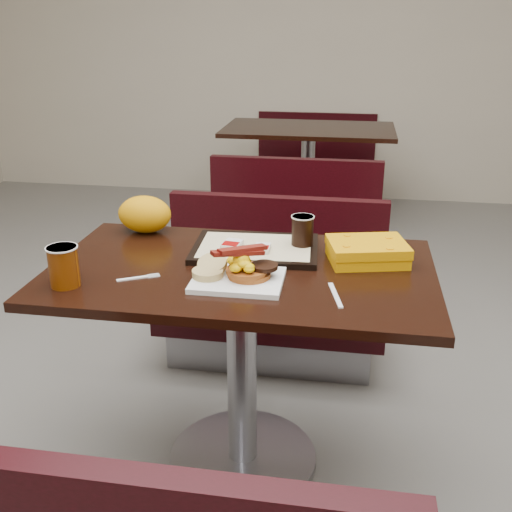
% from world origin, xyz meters
% --- Properties ---
extents(floor, '(6.00, 7.00, 0.01)m').
position_xyz_m(floor, '(0.00, 0.00, 0.00)').
color(floor, gray).
rests_on(floor, ground).
extents(wall_back, '(6.00, 0.01, 2.80)m').
position_xyz_m(wall_back, '(0.00, 3.50, 1.40)').
color(wall_back, '#C1B59D').
rests_on(wall_back, ground).
extents(table_near, '(1.20, 0.70, 0.75)m').
position_xyz_m(table_near, '(0.00, 0.00, 0.38)').
color(table_near, black).
rests_on(table_near, floor).
extents(bench_near_n, '(1.00, 0.46, 0.72)m').
position_xyz_m(bench_near_n, '(0.00, 0.70, 0.36)').
color(bench_near_n, black).
rests_on(bench_near_n, floor).
extents(table_far, '(1.20, 0.70, 0.75)m').
position_xyz_m(table_far, '(0.00, 2.60, 0.38)').
color(table_far, black).
rests_on(table_far, floor).
extents(bench_far_s, '(1.00, 0.46, 0.72)m').
position_xyz_m(bench_far_s, '(0.00, 1.90, 0.36)').
color(bench_far_s, black).
rests_on(bench_far_s, floor).
extents(bench_far_n, '(1.00, 0.46, 0.72)m').
position_xyz_m(bench_far_n, '(0.00, 3.30, 0.36)').
color(bench_far_n, black).
rests_on(bench_far_n, floor).
extents(platter, '(0.27, 0.21, 0.02)m').
position_xyz_m(platter, '(0.01, -0.11, 0.76)').
color(platter, white).
rests_on(platter, table_near).
extents(pancake_stack, '(0.14, 0.14, 0.03)m').
position_xyz_m(pancake_stack, '(0.04, -0.10, 0.78)').
color(pancake_stack, '#9D501A').
rests_on(pancake_stack, platter).
extents(sausage_patty, '(0.09, 0.09, 0.01)m').
position_xyz_m(sausage_patty, '(0.09, -0.09, 0.80)').
color(sausage_patty, black).
rests_on(sausage_patty, pancake_stack).
extents(scrambled_eggs, '(0.10, 0.09, 0.05)m').
position_xyz_m(scrambled_eggs, '(0.02, -0.10, 0.82)').
color(scrambled_eggs, '#FFDD05').
rests_on(scrambled_eggs, pancake_stack).
extents(bacon_strips, '(0.17, 0.15, 0.01)m').
position_xyz_m(bacon_strips, '(0.01, -0.11, 0.85)').
color(bacon_strips, '#410604').
rests_on(bacon_strips, scrambled_eggs).
extents(muffin_bottom, '(0.10, 0.10, 0.02)m').
position_xyz_m(muffin_bottom, '(-0.08, -0.12, 0.78)').
color(muffin_bottom, tan).
rests_on(muffin_bottom, platter).
extents(muffin_top, '(0.11, 0.11, 0.05)m').
position_xyz_m(muffin_top, '(-0.07, -0.08, 0.79)').
color(muffin_top, tan).
rests_on(muffin_top, platter).
extents(coffee_cup_near, '(0.10, 0.10, 0.12)m').
position_xyz_m(coffee_cup_near, '(-0.48, -0.21, 0.81)').
color(coffee_cup_near, '#954505').
rests_on(coffee_cup_near, table_near).
extents(fork, '(0.12, 0.08, 0.00)m').
position_xyz_m(fork, '(-0.31, -0.14, 0.75)').
color(fork, white).
rests_on(fork, table_near).
extents(knife, '(0.05, 0.16, 0.00)m').
position_xyz_m(knife, '(0.30, -0.16, 0.75)').
color(knife, white).
rests_on(knife, table_near).
extents(condiment_syrup, '(0.04, 0.03, 0.01)m').
position_xyz_m(condiment_syrup, '(-0.02, 0.02, 0.76)').
color(condiment_syrup, '#B72E07').
rests_on(condiment_syrup, table_near).
extents(condiment_ketchup, '(0.04, 0.03, 0.01)m').
position_xyz_m(condiment_ketchup, '(-0.01, -0.00, 0.75)').
color(condiment_ketchup, '#8C0504').
rests_on(condiment_ketchup, table_near).
extents(tray, '(0.43, 0.32, 0.02)m').
position_xyz_m(tray, '(0.02, 0.15, 0.76)').
color(tray, black).
rests_on(tray, table_near).
extents(hashbrown_sleeve_left, '(0.07, 0.08, 0.02)m').
position_xyz_m(hashbrown_sleeve_left, '(-0.05, 0.12, 0.78)').
color(hashbrown_sleeve_left, silver).
rests_on(hashbrown_sleeve_left, tray).
extents(hashbrown_sleeve_right, '(0.05, 0.07, 0.02)m').
position_xyz_m(hashbrown_sleeve_right, '(0.05, 0.11, 0.78)').
color(hashbrown_sleeve_right, silver).
rests_on(hashbrown_sleeve_right, tray).
extents(coffee_cup_far, '(0.09, 0.09, 0.10)m').
position_xyz_m(coffee_cup_far, '(0.17, 0.19, 0.82)').
color(coffee_cup_far, black).
rests_on(coffee_cup_far, tray).
extents(clamshell, '(0.28, 0.23, 0.07)m').
position_xyz_m(clamshell, '(0.39, 0.12, 0.78)').
color(clamshell, orange).
rests_on(clamshell, table_near).
extents(paper_bag, '(0.22, 0.19, 0.13)m').
position_xyz_m(paper_bag, '(-0.41, 0.28, 0.82)').
color(paper_bag, orange).
rests_on(paper_bag, table_near).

